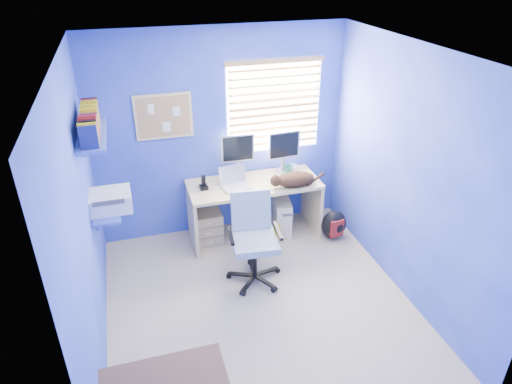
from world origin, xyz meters
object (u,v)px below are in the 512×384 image
object	(u,v)px
tower_pc	(282,215)
office_chair	(254,249)
cat	(296,179)
desk	(254,210)
laptop	(236,179)

from	to	relation	value
tower_pc	office_chair	world-z (taller)	office_chair
cat	desk	bearing A→B (deg)	154.80
cat	laptop	bearing A→B (deg)	166.98
cat	office_chair	xyz separation A→B (m)	(-0.68, -0.60, -0.46)
tower_pc	laptop	bearing A→B (deg)	-164.33
desk	laptop	world-z (taller)	laptop
cat	office_chair	size ratio (longest dim) A/B	0.48
desk	tower_pc	size ratio (longest dim) A/B	3.49
desk	cat	xyz separation A→B (m)	(0.45, -0.20, 0.45)
desk	tower_pc	distance (m)	0.39
cat	tower_pc	size ratio (longest dim) A/B	1.03
office_chair	cat	bearing A→B (deg)	41.21
desk	office_chair	size ratio (longest dim) A/B	1.60
laptop	cat	world-z (taller)	laptop
laptop	office_chair	distance (m)	0.89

